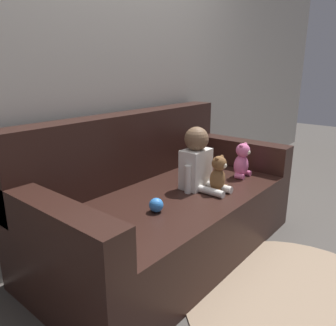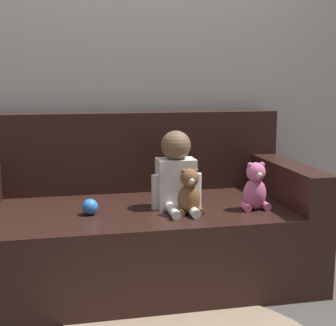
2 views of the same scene
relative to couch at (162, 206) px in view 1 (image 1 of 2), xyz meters
name	(u,v)px [view 1 (image 1 of 2)]	position (x,y,z in m)	size (l,w,h in m)	color
ground_plane	(169,250)	(0.00, -0.06, -0.32)	(12.00, 12.00, 0.00)	#4C4742
wall_back	(108,57)	(0.00, 0.49, 0.98)	(8.00, 0.05, 2.60)	#ADA89E
couch	(162,206)	(0.00, 0.00, 0.00)	(1.87, 0.94, 0.93)	black
person_baby	(197,161)	(0.18, -0.15, 0.31)	(0.28, 0.33, 0.42)	white
teddy_bear_brown	(218,175)	(0.22, -0.30, 0.23)	(0.14, 0.11, 0.24)	brown
plush_toy_side	(242,161)	(0.59, -0.28, 0.24)	(0.15, 0.12, 0.26)	#DB6699
toy_ball	(156,205)	(-0.28, -0.20, 0.16)	(0.08, 0.08, 0.08)	#337FDB
floor_rug	(298,301)	(0.05, -0.94, -0.31)	(1.26, 1.26, 0.01)	gray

